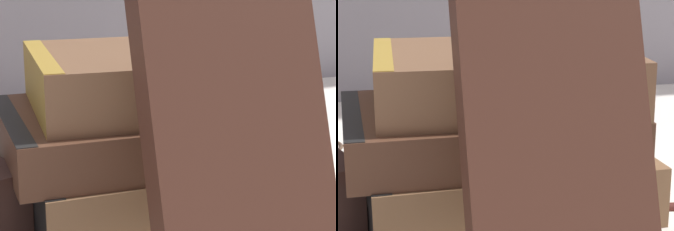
% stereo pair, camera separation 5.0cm
% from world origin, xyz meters
% --- Properties ---
extents(ground_plane, '(3.00, 3.00, 0.00)m').
position_xyz_m(ground_plane, '(0.00, 0.00, 0.00)').
color(ground_plane, silver).
extents(book_flat_bottom, '(0.19, 0.16, 0.04)m').
position_xyz_m(book_flat_bottom, '(0.05, 0.02, 0.02)').
color(book_flat_bottom, brown).
rests_on(book_flat_bottom, ground_plane).
extents(book_flat_middle, '(0.19, 0.13, 0.03)m').
position_xyz_m(book_flat_middle, '(0.04, 0.02, 0.06)').
color(book_flat_middle, '#4C2D1E').
rests_on(book_flat_middle, book_flat_bottom).
extents(book_flat_top, '(0.18, 0.14, 0.04)m').
position_xyz_m(book_flat_top, '(0.06, 0.02, 0.09)').
color(book_flat_top, brown).
rests_on(book_flat_top, book_flat_middle).
extents(book_leaning_front, '(0.10, 0.08, 0.16)m').
position_xyz_m(book_leaning_front, '(0.06, -0.10, 0.08)').
color(book_leaning_front, '#422319').
rests_on(book_leaning_front, ground_plane).
extents(pocket_watch, '(0.06, 0.06, 0.01)m').
position_xyz_m(pocket_watch, '(0.10, 0.00, 0.11)').
color(pocket_watch, silver).
rests_on(pocket_watch, book_flat_top).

